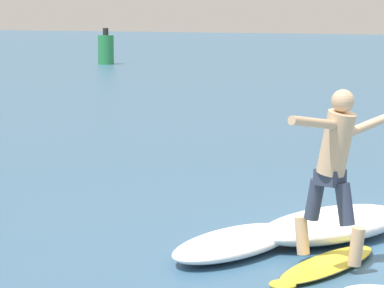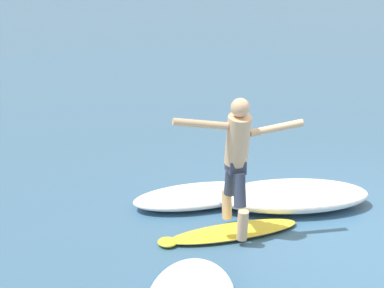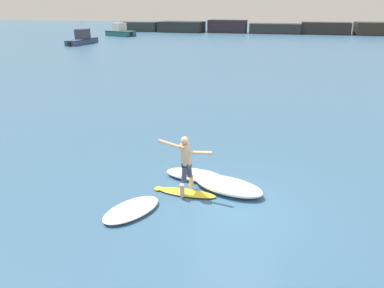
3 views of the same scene
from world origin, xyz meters
name	(u,v)px [view 2 (image 2 of 3)]	position (x,y,z in m)	size (l,w,h in m)	color
ground_plane	(352,230)	(0.00, 0.00, 0.00)	(200.00, 200.00, 0.00)	#386185
surfboard	(232,232)	(-1.47, 0.51, 0.04)	(1.88, 0.63, 0.22)	yellow
surfer	(237,154)	(-1.45, 0.45, 1.08)	(1.58, 0.83, 1.71)	#D7AE84
wave_foam_at_tail	(198,196)	(-1.44, 1.57, 0.11)	(1.93, 1.01, 0.23)	white
wave_foam_beside	(293,196)	(-0.31, 0.93, 0.17)	(2.32, 1.62, 0.33)	white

